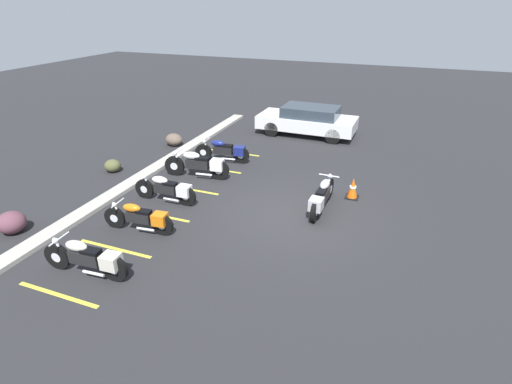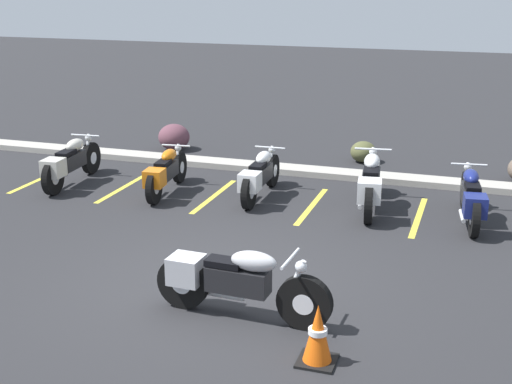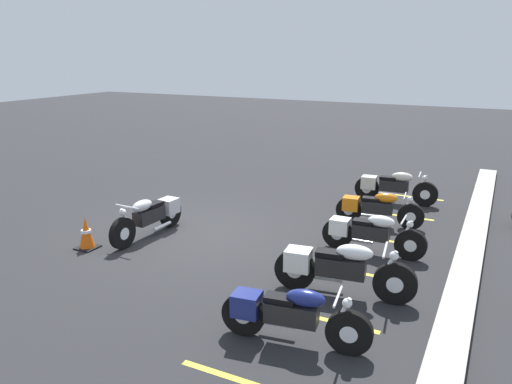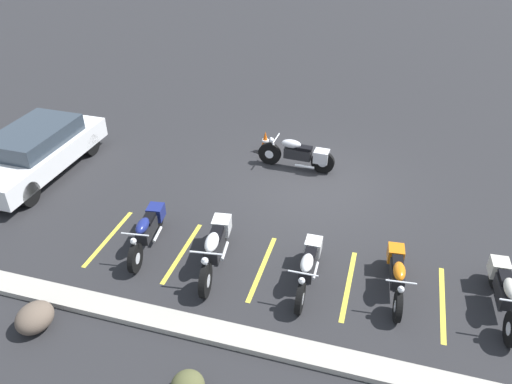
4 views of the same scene
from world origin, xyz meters
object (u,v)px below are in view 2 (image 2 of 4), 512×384
object	(u,v)px
parked_bike_0	(69,162)
parked_bike_2	(260,176)
traffic_cone	(318,336)
parked_bike_4	(471,197)
landscape_rock_2	(174,137)
parked_bike_1	(165,172)
parked_bike_3	(371,183)
landscape_rock_0	(363,152)
motorcycle_silver_featured	(233,281)

from	to	relation	value
parked_bike_0	parked_bike_2	distance (m)	3.69
parked_bike_0	traffic_cone	distance (m)	7.68
parked_bike_0	parked_bike_4	distance (m)	7.30
parked_bike_4	traffic_cone	bearing A→B (deg)	157.38
parked_bike_2	landscape_rock_2	distance (m)	4.14
parked_bike_0	parked_bike_1	size ratio (longest dim) A/B	1.07
parked_bike_3	parked_bike_0	bearing A→B (deg)	85.52
parked_bike_1	landscape_rock_0	distance (m)	4.56
landscape_rock_0	parked_bike_2	bearing A→B (deg)	-112.69
motorcycle_silver_featured	traffic_cone	world-z (taller)	motorcycle_silver_featured
landscape_rock_2	traffic_cone	world-z (taller)	traffic_cone
parked_bike_0	landscape_rock_2	size ratio (longest dim) A/B	2.96
parked_bike_3	landscape_rock_2	bearing A→B (deg)	52.22
parked_bike_4	traffic_cone	distance (m)	5.13
parked_bike_3	parked_bike_1	bearing A→B (deg)	86.55
parked_bike_4	landscape_rock_2	size ratio (longest dim) A/B	2.91
parked_bike_0	parked_bike_1	world-z (taller)	parked_bike_0
parked_bike_0	landscape_rock_0	size ratio (longest dim) A/B	3.75
parked_bike_1	traffic_cone	distance (m)	6.30
landscape_rock_0	landscape_rock_2	size ratio (longest dim) A/B	0.79
parked_bike_0	parked_bike_2	world-z (taller)	parked_bike_0
parked_bike_1	parked_bike_3	size ratio (longest dim) A/B	0.86
traffic_cone	parked_bike_2	bearing A→B (deg)	114.18
parked_bike_2	landscape_rock_2	world-z (taller)	parked_bike_2
parked_bike_2	parked_bike_1	bearing A→B (deg)	98.35
motorcycle_silver_featured	parked_bike_3	distance (m)	4.50
landscape_rock_2	traffic_cone	bearing A→B (deg)	-56.55
motorcycle_silver_featured	parked_bike_0	distance (m)	6.31
parked_bike_2	landscape_rock_0	world-z (taller)	parked_bike_2
parked_bike_3	parked_bike_4	world-z (taller)	parked_bike_3
parked_bike_0	landscape_rock_0	bearing A→B (deg)	-59.21
parked_bike_2	parked_bike_4	size ratio (longest dim) A/B	0.98
parked_bike_4	landscape_rock_0	xyz separation A→B (m)	(-2.32, 3.30, -0.21)
motorcycle_silver_featured	parked_bike_1	xyz separation A→B (m)	(-2.83, 4.15, -0.04)
parked_bike_0	parked_bike_3	bearing A→B (deg)	-90.71
motorcycle_silver_featured	parked_bike_0	xyz separation A→B (m)	(-4.80, 4.10, -0.01)
parked_bike_1	parked_bike_4	xyz separation A→B (m)	(5.34, 0.11, 0.02)
parked_bike_1	parked_bike_4	bearing A→B (deg)	-94.47
motorcycle_silver_featured	traffic_cone	bearing A→B (deg)	-28.21
landscape_rock_0	landscape_rock_2	world-z (taller)	landscape_rock_2
parked_bike_0	landscape_rock_0	world-z (taller)	parked_bike_0
parked_bike_1	parked_bike_4	size ratio (longest dim) A/B	0.95
motorcycle_silver_featured	parked_bike_1	distance (m)	5.02
parked_bike_2	parked_bike_4	bearing A→B (deg)	-93.67
parked_bike_1	parked_bike_4	world-z (taller)	parked_bike_4
landscape_rock_0	parked_bike_3	bearing A→B (deg)	-77.91
motorcycle_silver_featured	parked_bike_2	size ratio (longest dim) A/B	1.06
parked_bike_1	traffic_cone	world-z (taller)	parked_bike_1
parked_bike_2	parked_bike_3	bearing A→B (deg)	-91.17
landscape_rock_0	parked_bike_0	bearing A→B (deg)	-145.31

